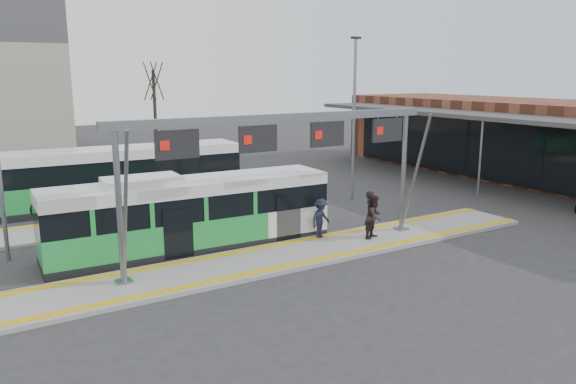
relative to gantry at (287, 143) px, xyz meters
name	(u,v)px	position (x,y,z in m)	size (l,w,h in m)	color
ground	(298,255)	(0.35, -0.25, -4.30)	(120.00, 120.00, 0.00)	#2D2D30
platform_main	(298,254)	(0.35, -0.25, -4.22)	(22.00, 3.00, 0.15)	gray
platform_second	(132,221)	(-3.65, 7.75, -4.22)	(20.00, 3.00, 0.15)	gray
tactile_main	(298,251)	(0.35, -0.25, -4.14)	(22.00, 2.65, 0.02)	gold
tactile_second	(125,214)	(-3.65, 8.90, -4.14)	(20.00, 0.35, 0.02)	gold
gantry	(287,143)	(0.00, 0.00, 0.00)	(13.00, 1.68, 5.20)	slate
station_building	(557,142)	(22.17, 3.74, -1.76)	(11.50, 32.00, 5.00)	brown
hero_bus	(191,215)	(-2.78, 2.61, -2.91)	(11.14, 2.78, 3.04)	black
bg_bus_green	(124,177)	(-2.84, 11.61, -2.81)	(12.15, 3.09, 3.01)	black
passenger_a	(371,214)	(3.97, -0.13, -3.19)	(0.70, 0.46, 1.92)	black
passenger_b	(374,217)	(4.00, -0.33, -3.25)	(0.87, 0.68, 1.80)	#2C1D1F
passenger_c	(321,218)	(2.14, 0.83, -3.33)	(1.06, 0.61, 1.63)	#1B1C30
tree_left	(7,83)	(-6.04, 31.53, 1.74)	(1.40, 1.40, 7.97)	#382B21
tree_mid	(154,82)	(5.14, 30.33, 1.73)	(1.40, 1.40, 7.95)	#382B21
lamp_east	(354,116)	(8.03, 6.31, 0.25)	(0.50, 0.25, 8.61)	slate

